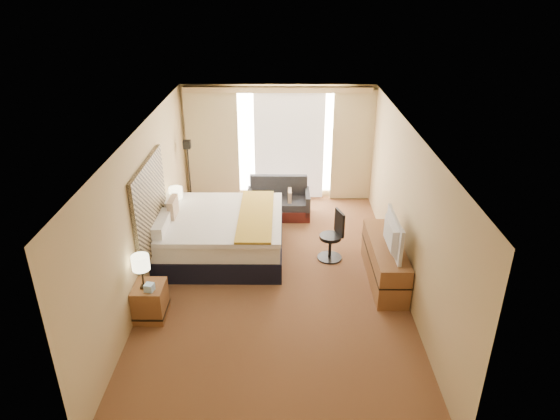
{
  "coord_description": "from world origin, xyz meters",
  "views": [
    {
      "loc": [
        0.12,
        -7.21,
        4.72
      ],
      "look_at": [
        0.07,
        0.4,
        1.11
      ],
      "focal_mm": 32.0,
      "sensor_mm": 36.0,
      "label": 1
    }
  ],
  "objects_px": {
    "loveseat": "(279,204)",
    "television": "(388,234)",
    "floor_lamp": "(188,162)",
    "lamp_left": "(141,263)",
    "bed": "(219,234)",
    "nightstand_right": "(181,225)",
    "nightstand_left": "(150,301)",
    "desk_chair": "(333,238)",
    "media_dresser": "(385,261)",
    "lamp_right": "(176,193)"
  },
  "relations": [
    {
      "from": "desk_chair",
      "to": "lamp_right",
      "type": "bearing_deg",
      "value": 148.39
    },
    {
      "from": "nightstand_left",
      "to": "floor_lamp",
      "type": "bearing_deg",
      "value": 90.06
    },
    {
      "from": "bed",
      "to": "loveseat",
      "type": "bearing_deg",
      "value": 56.41
    },
    {
      "from": "nightstand_right",
      "to": "loveseat",
      "type": "height_order",
      "value": "loveseat"
    },
    {
      "from": "nightstand_left",
      "to": "lamp_right",
      "type": "height_order",
      "value": "lamp_right"
    },
    {
      "from": "loveseat",
      "to": "lamp_left",
      "type": "height_order",
      "value": "lamp_left"
    },
    {
      "from": "media_dresser",
      "to": "desk_chair",
      "type": "distance_m",
      "value": 1.07
    },
    {
      "from": "nightstand_left",
      "to": "desk_chair",
      "type": "bearing_deg",
      "value": 31.22
    },
    {
      "from": "nightstand_left",
      "to": "loveseat",
      "type": "relative_size",
      "value": 0.41
    },
    {
      "from": "nightstand_left",
      "to": "nightstand_right",
      "type": "xyz_separation_m",
      "value": [
        0.0,
        2.5,
        0.0
      ]
    },
    {
      "from": "desk_chair",
      "to": "television",
      "type": "distance_m",
      "value": 1.34
    },
    {
      "from": "lamp_left",
      "to": "loveseat",
      "type": "bearing_deg",
      "value": 61.5
    },
    {
      "from": "floor_lamp",
      "to": "lamp_left",
      "type": "distance_m",
      "value": 3.77
    },
    {
      "from": "loveseat",
      "to": "media_dresser",
      "type": "bearing_deg",
      "value": -53.97
    },
    {
      "from": "media_dresser",
      "to": "floor_lamp",
      "type": "relative_size",
      "value": 1.12
    },
    {
      "from": "desk_chair",
      "to": "lamp_left",
      "type": "distance_m",
      "value": 3.49
    },
    {
      "from": "bed",
      "to": "lamp_left",
      "type": "xyz_separation_m",
      "value": [
        -0.86,
        -1.95,
        0.56
      ]
    },
    {
      "from": "nightstand_right",
      "to": "television",
      "type": "height_order",
      "value": "television"
    },
    {
      "from": "nightstand_left",
      "to": "media_dresser",
      "type": "bearing_deg",
      "value": 15.84
    },
    {
      "from": "bed",
      "to": "desk_chair",
      "type": "bearing_deg",
      "value": -4.04
    },
    {
      "from": "floor_lamp",
      "to": "lamp_right",
      "type": "xyz_separation_m",
      "value": [
        -0.04,
        -1.22,
        -0.18
      ]
    },
    {
      "from": "nightstand_right",
      "to": "floor_lamp",
      "type": "xyz_separation_m",
      "value": [
        -0.0,
        1.22,
        0.87
      ]
    },
    {
      "from": "nightstand_left",
      "to": "desk_chair",
      "type": "xyz_separation_m",
      "value": [
        2.89,
        1.75,
        0.14
      ]
    },
    {
      "from": "nightstand_left",
      "to": "loveseat",
      "type": "height_order",
      "value": "loveseat"
    },
    {
      "from": "desk_chair",
      "to": "television",
      "type": "relative_size",
      "value": 0.9
    },
    {
      "from": "nightstand_left",
      "to": "loveseat",
      "type": "bearing_deg",
      "value": 61.81
    },
    {
      "from": "loveseat",
      "to": "desk_chair",
      "type": "xyz_separation_m",
      "value": [
        1.0,
        -1.79,
        0.14
      ]
    },
    {
      "from": "loveseat",
      "to": "television",
      "type": "distance_m",
      "value": 3.32
    },
    {
      "from": "desk_chair",
      "to": "media_dresser",
      "type": "bearing_deg",
      "value": -58.42
    },
    {
      "from": "television",
      "to": "loveseat",
      "type": "bearing_deg",
      "value": 32.26
    },
    {
      "from": "nightstand_right",
      "to": "television",
      "type": "xyz_separation_m",
      "value": [
        3.65,
        -1.68,
        0.72
      ]
    },
    {
      "from": "nightstand_left",
      "to": "desk_chair",
      "type": "distance_m",
      "value": 3.38
    },
    {
      "from": "lamp_right",
      "to": "television",
      "type": "height_order",
      "value": "television"
    },
    {
      "from": "bed",
      "to": "lamp_left",
      "type": "height_order",
      "value": "bed"
    },
    {
      "from": "bed",
      "to": "television",
      "type": "bearing_deg",
      "value": -20.83
    },
    {
      "from": "nightstand_right",
      "to": "lamp_left",
      "type": "distance_m",
      "value": 2.64
    },
    {
      "from": "media_dresser",
      "to": "lamp_right",
      "type": "xyz_separation_m",
      "value": [
        -3.75,
        1.45,
        0.61
      ]
    },
    {
      "from": "floor_lamp",
      "to": "lamp_right",
      "type": "relative_size",
      "value": 3.05
    },
    {
      "from": "lamp_left",
      "to": "television",
      "type": "relative_size",
      "value": 0.53
    },
    {
      "from": "media_dresser",
      "to": "bed",
      "type": "bearing_deg",
      "value": 163.62
    },
    {
      "from": "nightstand_right",
      "to": "lamp_left",
      "type": "xyz_separation_m",
      "value": [
        -0.05,
        -2.55,
        0.69
      ]
    },
    {
      "from": "bed",
      "to": "loveseat",
      "type": "xyz_separation_m",
      "value": [
        1.09,
        1.64,
        -0.14
      ]
    },
    {
      "from": "lamp_left",
      "to": "bed",
      "type": "bearing_deg",
      "value": 66.2
    },
    {
      "from": "loveseat",
      "to": "floor_lamp",
      "type": "height_order",
      "value": "floor_lamp"
    },
    {
      "from": "lamp_right",
      "to": "floor_lamp",
      "type": "bearing_deg",
      "value": 87.91
    },
    {
      "from": "media_dresser",
      "to": "television",
      "type": "height_order",
      "value": "television"
    },
    {
      "from": "nightstand_left",
      "to": "television",
      "type": "xyz_separation_m",
      "value": [
        3.65,
        0.82,
        0.72
      ]
    },
    {
      "from": "desk_chair",
      "to": "lamp_left",
      "type": "bearing_deg",
      "value": -165.97
    },
    {
      "from": "nightstand_right",
      "to": "bed",
      "type": "height_order",
      "value": "bed"
    },
    {
      "from": "lamp_left",
      "to": "lamp_right",
      "type": "relative_size",
      "value": 1.02
    }
  ]
}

